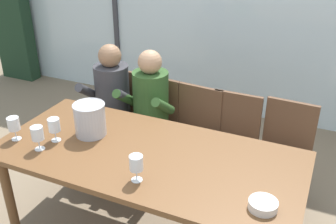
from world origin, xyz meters
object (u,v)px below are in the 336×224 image
object	(u,v)px
chair_right_of_center	(232,137)
person_charcoal_jacket	(109,101)
chair_near_curtain	(115,109)
wine_glass_by_right_taster	(14,125)
person_olive_shirt	(147,108)
tasting_bowl	(263,205)
wine_glass_by_left_taster	(136,164)
chair_left_of_center	(154,117)
chair_near_window_right	(285,147)
wine_glass_center_pour	(37,134)
wine_glass_near_bucket	(54,125)
dining_table	(147,162)
ice_bucket_primary	(90,119)
chair_center	(194,129)

from	to	relation	value
chair_right_of_center	person_charcoal_jacket	distance (m)	1.17
chair_near_curtain	wine_glass_by_right_taster	size ratio (longest dim) A/B	5.08
chair_near_curtain	chair_right_of_center	bearing A→B (deg)	-10.27
person_olive_shirt	tasting_bowl	world-z (taller)	person_olive_shirt
wine_glass_by_left_taster	tasting_bowl	bearing A→B (deg)	4.49
chair_left_of_center	person_olive_shirt	world-z (taller)	person_olive_shirt
chair_near_window_right	wine_glass_center_pour	xyz separation A→B (m)	(-1.50, -1.16, 0.38)
chair_near_curtain	chair_left_of_center	bearing A→B (deg)	-7.87
tasting_bowl	wine_glass_by_left_taster	distance (m)	0.76
tasting_bowl	wine_glass_near_bucket	distance (m)	1.51
dining_table	chair_right_of_center	world-z (taller)	chair_right_of_center
person_olive_shirt	wine_glass_by_right_taster	bearing A→B (deg)	-116.81
person_charcoal_jacket	chair_near_curtain	bearing A→B (deg)	99.91
dining_table	wine_glass_by_left_taster	xyz separation A→B (m)	(0.08, -0.30, 0.20)
person_charcoal_jacket	wine_glass_center_pour	xyz separation A→B (m)	(0.09, -1.02, 0.21)
tasting_bowl	chair_near_curtain	bearing A→B (deg)	145.01
chair_left_of_center	wine_glass_center_pour	distance (m)	1.28
ice_bucket_primary	tasting_bowl	bearing A→B (deg)	-12.58
chair_near_curtain	wine_glass_by_left_taster	size ratio (longest dim) A/B	5.08
person_charcoal_jacket	dining_table	bearing A→B (deg)	-48.67
chair_near_window_right	wine_glass_by_left_taster	bearing A→B (deg)	-117.96
chair_left_of_center	chair_center	distance (m)	0.43
wine_glass_by_left_taster	wine_glass_by_right_taster	world-z (taller)	same
person_charcoal_jacket	chair_center	bearing A→B (deg)	4.01
tasting_bowl	person_olive_shirt	bearing A→B (deg)	140.96
chair_left_of_center	wine_glass_by_left_taster	bearing A→B (deg)	-61.00
person_charcoal_jacket	wine_glass_center_pour	size ratio (longest dim) A/B	6.92
dining_table	wine_glass_near_bucket	distance (m)	0.71
person_olive_shirt	tasting_bowl	size ratio (longest dim) A/B	7.41
chair_left_of_center	wine_glass_near_bucket	size ratio (longest dim) A/B	5.08
wine_glass_near_bucket	dining_table	bearing A→B (deg)	10.21
ice_bucket_primary	wine_glass_near_bucket	xyz separation A→B (m)	(-0.18, -0.18, -0.00)
chair_right_of_center	wine_glass_by_right_taster	world-z (taller)	wine_glass_by_right_taster
person_olive_shirt	wine_glass_center_pour	world-z (taller)	person_olive_shirt
chair_near_window_right	person_charcoal_jacket	distance (m)	1.61
wine_glass_by_left_taster	wine_glass_near_bucket	distance (m)	0.77
chair_near_curtain	chair_near_window_right	distance (m)	1.63
chair_center	wine_glass_by_left_taster	bearing A→B (deg)	-81.62
chair_left_of_center	chair_right_of_center	size ratio (longest dim) A/B	1.00
wine_glass_center_pour	tasting_bowl	bearing A→B (deg)	0.90
chair_center	wine_glass_near_bucket	distance (m)	1.27
chair_center	person_charcoal_jacket	world-z (taller)	person_charcoal_jacket
chair_left_of_center	chair_center	bearing A→B (deg)	1.11
chair_left_of_center	tasting_bowl	distance (m)	1.72
person_olive_shirt	tasting_bowl	xyz separation A→B (m)	(1.23, -1.00, 0.11)
wine_glass_center_pour	wine_glass_by_right_taster	distance (m)	0.25
chair_near_window_right	ice_bucket_primary	world-z (taller)	ice_bucket_primary
chair_right_of_center	person_charcoal_jacket	xyz separation A→B (m)	(-1.15, -0.11, 0.17)
dining_table	wine_glass_center_pour	world-z (taller)	wine_glass_center_pour
chair_right_of_center	person_olive_shirt	size ratio (longest dim) A/B	0.73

